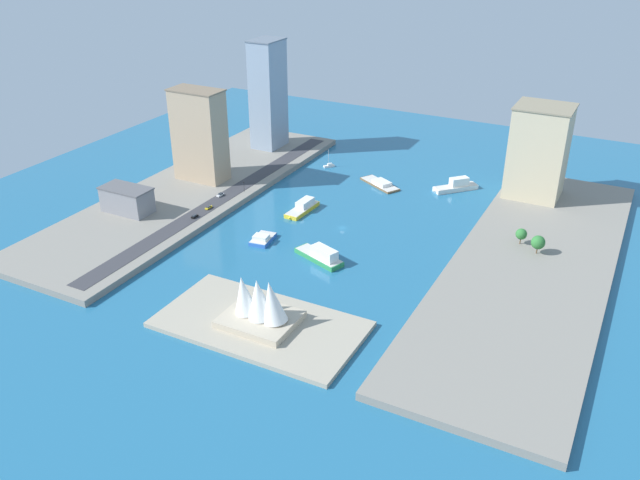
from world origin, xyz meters
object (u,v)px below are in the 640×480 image
Objects in this scene: ferry_yellow_fast at (303,207)px; tower_tall_glass at (268,94)px; barge_flat_brown at (380,184)px; van_white at (220,195)px; suv_black at (195,216)px; taxi_yellow_cab at (209,207)px; catamaran_blue at (263,239)px; ferry_green_doubledeck at (321,255)px; office_block_beige at (539,152)px; traffic_light_waterfront at (244,185)px; ferry_white_commuter at (456,186)px; opera_landmark at (259,305)px; sailboat_small_white at (329,166)px; apartment_midrise_tan at (199,135)px; warehouse_low_gray at (127,200)px.

tower_tall_glass is at bearing -48.51° from ferry_yellow_fast.
van_white is at bearing 42.06° from barge_flat_brown.
taxi_yellow_cab is (0.21, -12.89, -0.05)m from suv_black.
taxi_yellow_cab is (43.58, -14.08, 2.69)m from catamaran_blue.
catamaran_blue is at bearing -6.78° from ferry_green_doubledeck.
office_block_beige reaches higher than barge_flat_brown.
ferry_white_commuter is at bearing -147.43° from traffic_light_waterfront.
opera_landmark reaches higher than traffic_light_waterfront.
apartment_midrise_tan reaches higher than sailboat_small_white.
suv_black is at bearing 98.73° from van_white.
warehouse_low_gray is 6.55× the size of suv_black.
traffic_light_waterfront reaches higher than barge_flat_brown.
taxi_yellow_cab is at bearing -89.06° from suv_black.
taxi_yellow_cab is 114.54m from opera_landmark.
tower_tall_glass is 14.27× the size of van_white.
sailboat_small_white reaches higher than ferry_white_commuter.
ferry_white_commuter reaches higher than suv_black.
catamaran_blue is 42.05m from ferry_yellow_fast.
tower_tall_glass is 14.60× the size of taxi_yellow_cab.
apartment_midrise_tan is at bearing -45.36° from opera_landmark.
barge_flat_brown is 4.50× the size of traffic_light_waterfront.
office_block_beige is 1.75× the size of opera_landmark.
office_block_beige is 186.41m from taxi_yellow_cab.
van_white is at bearing -33.17° from catamaran_blue.
ferry_white_commuter is 5.85× the size of suv_black.
apartment_midrise_tan is (-6.87, -58.21, 20.39)m from warehouse_low_gray.
warehouse_low_gray is at bearing 51.37° from traffic_light_waterfront.
ferry_green_doubledeck is 0.52× the size of apartment_midrise_tan.
ferry_yellow_fast is at bearing -69.92° from opera_landmark.
van_white is 1.18× the size of suv_black.
ferry_green_doubledeck is 4.41× the size of traffic_light_waterfront.
suv_black is 0.65× the size of traffic_light_waterfront.
sailboat_small_white is 0.22× the size of apartment_midrise_tan.
opera_landmark is (-82.88, 78.82, 6.20)m from taxi_yellow_cab.
catamaran_blue is at bearing 132.43° from traffic_light_waterfront.
suv_black reaches higher than van_white.
van_white is at bearing 144.67° from apartment_midrise_tan.
ferry_yellow_fast is 49.48m from van_white.
tower_tall_glass reaches higher than office_block_beige.
sailboat_small_white is 99.20m from taxi_yellow_cab.
traffic_light_waterfront reaches higher than ferry_green_doubledeck.
catamaran_blue is 93.22m from apartment_midrise_tan.
apartment_midrise_tan is (4.58, 70.80, -8.52)m from tower_tall_glass.
warehouse_low_gray is at bearing 39.01° from ferry_white_commuter.
office_block_beige is (-74.50, -120.76, 26.63)m from ferry_green_doubledeck.
apartment_midrise_tan is 41.89m from traffic_light_waterfront.
ferry_yellow_fast is at bearing 45.73° from ferry_white_commuter.
ferry_white_commuter is 0.89× the size of warehouse_low_gray.
ferry_green_doubledeck reaches higher than barge_flat_brown.
ferry_white_commuter reaches higher than taxi_yellow_cab.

